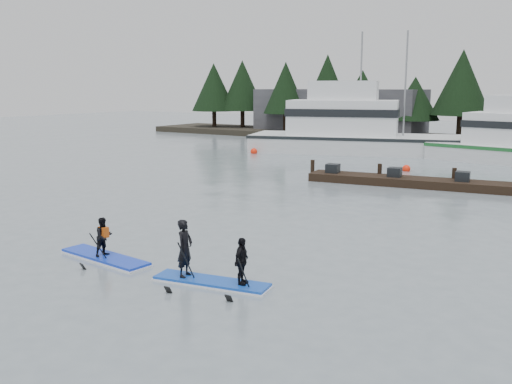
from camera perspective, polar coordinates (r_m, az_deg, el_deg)
The scene contains 10 objects.
ground at distance 18.51m, azimuth -10.20°, elevation -6.20°, with size 160.00×160.00×0.00m, color slate.
far_shore at distance 56.44m, azimuth 20.34°, elevation 4.79°, with size 70.00×8.00×0.60m, color #2D281E.
treeline at distance 56.47m, azimuth 20.32°, elevation 4.49°, with size 60.00×4.00×8.00m, color black, non-canonical shape.
waterfront_building at distance 62.69m, azimuth 8.22°, elevation 7.85°, with size 18.00×6.00×5.00m, color #4C4C51.
fishing_boat_large at distance 47.22m, azimuth 10.68°, elevation 4.91°, with size 19.99×10.81×10.69m.
floating_dock at distance 31.61m, azimuth 17.20°, elevation 0.84°, with size 13.29×1.77×0.44m, color black.
buoy_a at distance 45.72m, azimuth -0.22°, elevation 3.87°, with size 0.55×0.55×0.55m, color #FF270C.
buoy_b at distance 37.34m, azimuth 14.79°, elevation 2.03°, with size 0.51×0.51×0.51m, color #FF270C.
paddleboard_solo at distance 18.25m, azimuth -14.93°, elevation -5.35°, with size 3.45×1.25×1.80m.
paddleboard_duo at distance 15.51m, azimuth -4.59°, elevation -7.04°, with size 3.33×1.45×2.17m.
Camera 1 is at (12.21, -12.88, 5.26)m, focal length 40.00 mm.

